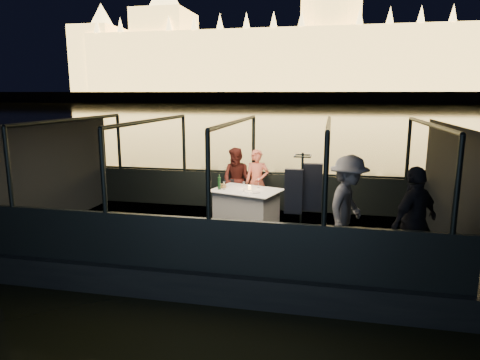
% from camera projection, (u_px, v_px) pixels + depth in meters
% --- Properties ---
extents(river_water, '(500.00, 500.00, 0.00)m').
position_uv_depth(river_water, '(322.00, 111.00, 85.70)').
color(river_water, black).
rests_on(river_water, ground).
extents(boat_hull, '(8.60, 4.40, 1.00)m').
position_uv_depth(boat_hull, '(236.00, 256.00, 9.00)').
color(boat_hull, black).
rests_on(boat_hull, river_water).
extents(boat_deck, '(8.00, 4.00, 0.04)m').
position_uv_depth(boat_deck, '(236.00, 234.00, 8.90)').
color(boat_deck, black).
rests_on(boat_deck, boat_hull).
extents(gunwale_port, '(8.00, 0.08, 0.90)m').
position_uv_depth(gunwale_port, '(253.00, 191.00, 10.73)').
color(gunwale_port, black).
rests_on(gunwale_port, boat_deck).
extents(gunwale_starboard, '(8.00, 0.08, 0.90)m').
position_uv_depth(gunwale_starboard, '(209.00, 245.00, 6.89)').
color(gunwale_starboard, black).
rests_on(gunwale_starboard, boat_deck).
extents(cabin_glass_port, '(8.00, 0.02, 1.40)m').
position_uv_depth(cabin_glass_port, '(253.00, 145.00, 10.50)').
color(cabin_glass_port, '#99B2B2').
rests_on(cabin_glass_port, gunwale_port).
extents(cabin_glass_starboard, '(8.00, 0.02, 1.40)m').
position_uv_depth(cabin_glass_starboard, '(208.00, 175.00, 6.66)').
color(cabin_glass_starboard, '#99B2B2').
rests_on(cabin_glass_starboard, gunwale_starboard).
extents(cabin_roof_glass, '(8.00, 4.00, 0.02)m').
position_uv_depth(cabin_roof_glass, '(236.00, 122.00, 8.44)').
color(cabin_roof_glass, '#99B2B2').
rests_on(cabin_roof_glass, boat_deck).
extents(end_wall_fore, '(0.02, 4.00, 2.30)m').
position_uv_depth(end_wall_fore, '(60.00, 172.00, 9.48)').
color(end_wall_fore, black).
rests_on(end_wall_fore, boat_deck).
extents(end_wall_aft, '(0.02, 4.00, 2.30)m').
position_uv_depth(end_wall_aft, '(448.00, 188.00, 7.86)').
color(end_wall_aft, black).
rests_on(end_wall_aft, boat_deck).
extents(canopy_ribs, '(8.00, 4.00, 2.30)m').
position_uv_depth(canopy_ribs, '(236.00, 179.00, 8.67)').
color(canopy_ribs, black).
rests_on(canopy_ribs, boat_deck).
extents(embankment, '(400.00, 140.00, 6.00)m').
position_uv_depth(embankment, '(328.00, 98.00, 210.16)').
color(embankment, '#423D33').
rests_on(embankment, ground).
extents(parliament_building, '(220.00, 32.00, 60.00)m').
position_uv_depth(parliament_building, '(330.00, 28.00, 171.04)').
color(parliament_building, '#F2D18C').
rests_on(parliament_building, embankment).
extents(dining_table_central, '(1.69, 1.43, 0.77)m').
position_uv_depth(dining_table_central, '(246.00, 206.00, 9.51)').
color(dining_table_central, white).
rests_on(dining_table_central, boat_deck).
extents(chair_port_left, '(0.49, 0.49, 0.80)m').
position_uv_depth(chair_port_left, '(230.00, 195.00, 10.29)').
color(chair_port_left, black).
rests_on(chair_port_left, boat_deck).
extents(chair_port_right, '(0.49, 0.49, 0.81)m').
position_uv_depth(chair_port_right, '(256.00, 197.00, 10.14)').
color(chair_port_right, black).
rests_on(chair_port_right, boat_deck).
extents(coat_stand, '(0.64, 0.58, 1.91)m').
position_uv_depth(coat_stand, '(301.00, 212.00, 7.15)').
color(coat_stand, black).
rests_on(coat_stand, boat_deck).
extents(person_woman_coral, '(0.60, 0.44, 1.56)m').
position_uv_depth(person_woman_coral, '(257.00, 184.00, 10.17)').
color(person_woman_coral, '#CE634B').
rests_on(person_woman_coral, boat_deck).
extents(person_man_maroon, '(0.88, 0.77, 1.57)m').
position_uv_depth(person_man_maroon, '(237.00, 182.00, 10.40)').
color(person_man_maroon, '#461813').
rests_on(person_man_maroon, boat_deck).
extents(passenger_stripe, '(1.02, 1.34, 1.84)m').
position_uv_depth(passenger_stripe, '(348.00, 212.00, 7.39)').
color(passenger_stripe, silver).
rests_on(passenger_stripe, boat_deck).
extents(passenger_dark, '(1.04, 1.06, 1.78)m').
position_uv_depth(passenger_dark, '(414.00, 225.00, 6.65)').
color(passenger_dark, black).
rests_on(passenger_dark, boat_deck).
extents(wine_bottle, '(0.09, 0.09, 0.33)m').
position_uv_depth(wine_bottle, '(219.00, 183.00, 9.46)').
color(wine_bottle, '#143719').
rests_on(wine_bottle, dining_table_central).
extents(bread_basket, '(0.22, 0.22, 0.07)m').
position_uv_depth(bread_basket, '(222.00, 186.00, 9.64)').
color(bread_basket, olive).
rests_on(bread_basket, dining_table_central).
extents(amber_candle, '(0.08, 0.08, 0.09)m').
position_uv_depth(amber_candle, '(250.00, 188.00, 9.48)').
color(amber_candle, '#FFB53F').
rests_on(amber_candle, dining_table_central).
extents(plate_near, '(0.28, 0.28, 0.01)m').
position_uv_depth(plate_near, '(255.00, 192.00, 9.18)').
color(plate_near, silver).
rests_on(plate_near, dining_table_central).
extents(plate_far, '(0.30, 0.30, 0.02)m').
position_uv_depth(plate_far, '(229.00, 186.00, 9.82)').
color(plate_far, white).
rests_on(plate_far, dining_table_central).
extents(wine_glass_white, '(0.08, 0.08, 0.18)m').
position_uv_depth(wine_glass_white, '(224.00, 185.00, 9.43)').
color(wine_glass_white, white).
rests_on(wine_glass_white, dining_table_central).
extents(wine_glass_red, '(0.07, 0.07, 0.21)m').
position_uv_depth(wine_glass_red, '(258.00, 184.00, 9.61)').
color(wine_glass_red, white).
rests_on(wine_glass_red, dining_table_central).
extents(wine_glass_empty, '(0.09, 0.09, 0.20)m').
position_uv_depth(wine_glass_empty, '(244.00, 187.00, 9.29)').
color(wine_glass_empty, silver).
rests_on(wine_glass_empty, dining_table_central).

